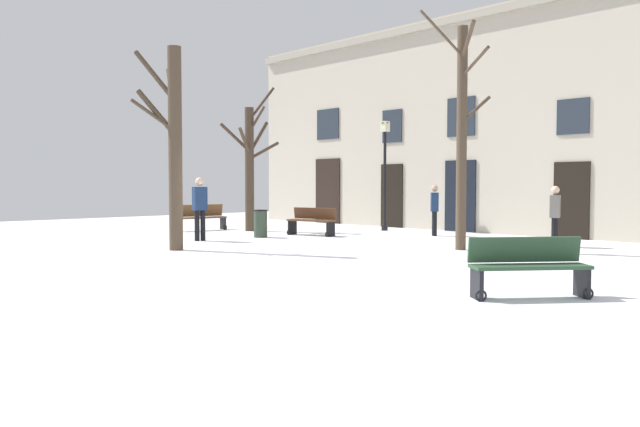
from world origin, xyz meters
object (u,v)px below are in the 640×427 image
tree_center (173,142)px  bench_back_to_back_left (199,217)px  litter_bin (261,223)px  tree_near_facade (250,163)px  person_crossing_plaza (434,208)px  bench_back_to_back_right (312,221)px  streetlamp (385,163)px  tree_right_of_center (462,133)px  person_strolling (555,214)px  bench_far_corner (528,266)px  person_near_bench (200,205)px

tree_center → bench_back_to_back_left: size_ratio=2.53×
tree_center → litter_bin: (-1.42, 3.78, -2.21)m
tree_near_facade → person_crossing_plaza: 6.46m
bench_back_to_back_right → person_crossing_plaza: bearing=31.7°
tree_near_facade → streetlamp: bearing=48.9°
tree_right_of_center → bench_back_to_back_right: 6.16m
tree_center → streetlamp: 8.66m
tree_near_facade → bench_back_to_back_right: tree_near_facade is taller
bench_back_to_back_right → tree_center: bearing=-94.2°
person_crossing_plaza → person_strolling: bearing=-138.7°
tree_near_facade → person_strolling: bearing=13.7°
litter_bin → tree_near_facade: bearing=149.4°
tree_near_facade → bench_back_to_back_left: bearing=-140.4°
bench_far_corner → person_near_bench: bearing=119.7°
tree_near_facade → bench_back_to_back_right: size_ratio=3.04×
litter_bin → person_crossing_plaza: 5.41m
person_crossing_plaza → tree_right_of_center: bearing=-176.2°
person_crossing_plaza → bench_far_corner: bearing=-177.9°
bench_far_corner → bench_back_to_back_left: bench_back_to_back_left is taller
streetlamp → bench_back_to_back_left: size_ratio=1.97×
bench_back_to_back_left → bench_back_to_back_right: bench_back_to_back_left is taller
bench_back_to_back_left → bench_back_to_back_right: 4.48m
streetlamp → person_crossing_plaza: (2.52, -0.57, -1.48)m
tree_center → litter_bin: 4.60m
person_strolling → bench_far_corner: bearing=-175.5°
tree_center → litter_bin: tree_center is taller
streetlamp → bench_far_corner: (9.85, -8.33, -1.90)m
tree_right_of_center → tree_center: (-4.81, -5.11, -0.24)m
litter_bin → bench_back_to_back_right: bench_back_to_back_right is taller
litter_bin → person_strolling: person_strolling is taller
bench_back_to_back_right → tree_near_facade: bearing=171.4°
tree_right_of_center → bench_back_to_back_left: size_ratio=2.86×
tree_center → person_crossing_plaza: size_ratio=3.11×
bench_back_to_back_left → person_crossing_plaza: bearing=-53.4°
tree_right_of_center → tree_center: bearing=-133.2°
bench_far_corner → bench_back_to_back_right: (-10.03, 5.07, 0.01)m
bench_far_corner → bench_back_to_back_right: 11.24m
tree_near_facade → bench_back_to_back_right: 3.43m
tree_right_of_center → bench_back_to_back_left: (-9.93, -1.13, -2.39)m
litter_bin → streetlamp: bearing=81.3°
tree_center → bench_back_to_back_left: bearing=142.1°
tree_right_of_center → bench_back_to_back_right: size_ratio=3.37×
tree_near_facade → bench_back_to_back_left: tree_near_facade is taller
bench_far_corner → person_crossing_plaza: bearing=81.0°
bench_far_corner → tree_right_of_center: bearing=79.9°
litter_bin → bench_far_corner: 11.15m
tree_near_facade → bench_back_to_back_right: (2.87, 0.23, -1.88)m
tree_center → person_strolling: (6.03, 7.52, -1.77)m
tree_center → person_near_bench: tree_center is taller
tree_center → bench_back_to_back_left: 6.83m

